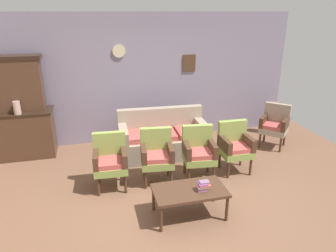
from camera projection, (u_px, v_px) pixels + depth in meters
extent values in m
plane|color=brown|center=(182.00, 200.00, 4.70)|extent=(7.68, 7.68, 0.00)
cube|color=gray|center=(148.00, 78.00, 6.61)|extent=(6.40, 0.06, 2.70)
cube|color=#472D1E|center=(189.00, 63.00, 6.67)|extent=(0.28, 0.02, 0.36)
cylinder|color=beige|center=(119.00, 51.00, 6.22)|extent=(0.26, 0.03, 0.26)
cube|color=#472D1E|center=(24.00, 135.00, 6.00)|extent=(1.10, 0.52, 0.90)
cube|color=black|center=(20.00, 112.00, 5.83)|extent=(1.16, 0.55, 0.03)
cube|color=#472D1E|center=(17.00, 86.00, 5.73)|extent=(0.90, 0.36, 0.95)
cube|color=black|center=(12.00, 58.00, 5.55)|extent=(0.99, 0.38, 0.08)
cylinder|color=tan|center=(17.00, 108.00, 5.63)|extent=(0.13, 0.13, 0.24)
cube|color=gray|center=(163.00, 146.00, 6.09)|extent=(1.74, 0.87, 0.42)
cube|color=gray|center=(160.00, 119.00, 6.23)|extent=(1.72, 0.23, 0.48)
cube|color=gray|center=(202.00, 127.00, 6.12)|extent=(0.19, 0.81, 0.24)
cube|color=gray|center=(123.00, 133.00, 5.83)|extent=(0.19, 0.81, 0.24)
cube|color=#B74C47|center=(188.00, 132.00, 6.06)|extent=(0.46, 0.58, 0.10)
cube|color=#B74C47|center=(164.00, 134.00, 5.96)|extent=(0.46, 0.58, 0.10)
cube|color=#B74C47|center=(138.00, 136.00, 5.87)|extent=(0.46, 0.58, 0.10)
cube|color=#849947|center=(111.00, 167.00, 4.90)|extent=(0.55, 0.51, 0.12)
cube|color=#B74C47|center=(111.00, 163.00, 4.85)|extent=(0.46, 0.43, 0.10)
cube|color=#849947|center=(109.00, 145.00, 4.98)|extent=(0.52, 0.13, 0.46)
cube|color=#472D1E|center=(124.00, 156.00, 4.88)|extent=(0.11, 0.48, 0.22)
cube|color=#472D1E|center=(96.00, 159.00, 4.80)|extent=(0.11, 0.48, 0.22)
cylinder|color=#472D1E|center=(126.00, 184.00, 4.84)|extent=(0.04, 0.04, 0.32)
cylinder|color=#472D1E|center=(98.00, 187.00, 4.77)|extent=(0.04, 0.04, 0.32)
cylinder|color=#472D1E|center=(124.00, 172.00, 5.19)|extent=(0.04, 0.04, 0.32)
cylinder|color=#472D1E|center=(99.00, 175.00, 5.12)|extent=(0.04, 0.04, 0.32)
cube|color=#849947|center=(157.00, 161.00, 5.09)|extent=(0.57, 0.54, 0.12)
cube|color=#B74C47|center=(157.00, 157.00, 5.04)|extent=(0.48, 0.46, 0.10)
cube|color=#849947|center=(156.00, 141.00, 5.17)|extent=(0.53, 0.16, 0.46)
cube|color=#472D1E|center=(170.00, 151.00, 5.06)|extent=(0.13, 0.49, 0.22)
cube|color=#472D1E|center=(144.00, 153.00, 5.00)|extent=(0.13, 0.49, 0.22)
cylinder|color=#472D1E|center=(171.00, 178.00, 5.02)|extent=(0.04, 0.04, 0.32)
cylinder|color=#472D1E|center=(146.00, 180.00, 4.96)|extent=(0.04, 0.04, 0.32)
cylinder|color=#472D1E|center=(168.00, 167.00, 5.37)|extent=(0.04, 0.04, 0.32)
cylinder|color=#472D1E|center=(144.00, 169.00, 5.31)|extent=(0.04, 0.04, 0.32)
cube|color=#849947|center=(199.00, 158.00, 5.21)|extent=(0.57, 0.54, 0.12)
cube|color=#B74C47|center=(200.00, 154.00, 5.16)|extent=(0.49, 0.46, 0.10)
cube|color=#849947|center=(197.00, 138.00, 5.29)|extent=(0.53, 0.16, 0.46)
cube|color=#472D1E|center=(212.00, 148.00, 5.17)|extent=(0.14, 0.49, 0.22)
cube|color=#472D1E|center=(187.00, 150.00, 5.12)|extent=(0.14, 0.49, 0.22)
cylinder|color=#472D1E|center=(214.00, 174.00, 5.13)|extent=(0.04, 0.04, 0.32)
cylinder|color=#472D1E|center=(189.00, 176.00, 5.08)|extent=(0.04, 0.04, 0.32)
cylinder|color=#472D1E|center=(208.00, 164.00, 5.49)|extent=(0.04, 0.04, 0.32)
cylinder|color=#472D1E|center=(185.00, 165.00, 5.44)|extent=(0.04, 0.04, 0.32)
cube|color=#849947|center=(236.00, 152.00, 5.42)|extent=(0.53, 0.49, 0.12)
cube|color=#B74C47|center=(237.00, 148.00, 5.37)|extent=(0.45, 0.41, 0.10)
cube|color=#849947|center=(232.00, 133.00, 5.50)|extent=(0.52, 0.11, 0.46)
cube|color=#472D1E|center=(248.00, 142.00, 5.41)|extent=(0.09, 0.48, 0.22)
cube|color=#472D1E|center=(225.00, 144.00, 5.32)|extent=(0.09, 0.48, 0.22)
cylinder|color=#472D1E|center=(251.00, 167.00, 5.37)|extent=(0.04, 0.04, 0.32)
cylinder|color=#472D1E|center=(228.00, 170.00, 5.28)|extent=(0.04, 0.04, 0.32)
cylinder|color=#472D1E|center=(241.00, 157.00, 5.72)|extent=(0.04, 0.04, 0.32)
cylinder|color=#472D1E|center=(220.00, 160.00, 5.63)|extent=(0.04, 0.04, 0.32)
cube|color=gray|center=(273.00, 130.00, 6.43)|extent=(0.71, 0.71, 0.12)
cube|color=#B74C47|center=(274.00, 126.00, 6.38)|extent=(0.60, 0.60, 0.10)
cube|color=gray|center=(277.00, 114.00, 6.49)|extent=(0.44, 0.44, 0.46)
cube|color=#472D1E|center=(285.00, 124.00, 6.27)|extent=(0.39, 0.40, 0.22)
cube|color=#472D1E|center=(264.00, 120.00, 6.48)|extent=(0.39, 0.40, 0.22)
cylinder|color=#472D1E|center=(280.00, 145.00, 6.26)|extent=(0.04, 0.04, 0.32)
cylinder|color=#472D1E|center=(260.00, 141.00, 6.46)|extent=(0.04, 0.04, 0.32)
cylinder|color=#472D1E|center=(284.00, 139.00, 6.56)|extent=(0.04, 0.04, 0.32)
cylinder|color=#472D1E|center=(264.00, 135.00, 6.76)|extent=(0.04, 0.04, 0.32)
cube|color=#472D1E|center=(190.00, 191.00, 4.23)|extent=(1.00, 0.56, 0.04)
cylinder|color=#472D1E|center=(154.00, 199.00, 4.41)|extent=(0.04, 0.04, 0.38)
cylinder|color=#472D1E|center=(214.00, 190.00, 4.62)|extent=(0.04, 0.04, 0.38)
cylinder|color=#472D1E|center=(161.00, 219.00, 3.98)|extent=(0.04, 0.04, 0.38)
cylinder|color=#472D1E|center=(227.00, 209.00, 4.19)|extent=(0.04, 0.04, 0.38)
cube|color=#B16A9D|center=(202.00, 189.00, 4.20)|extent=(0.14, 0.10, 0.03)
cube|color=#A4674A|center=(204.00, 188.00, 4.19)|extent=(0.10, 0.10, 0.02)
cube|color=#C2949A|center=(203.00, 187.00, 4.17)|extent=(0.15, 0.09, 0.03)
cube|color=#C75D42|center=(204.00, 185.00, 4.17)|extent=(0.15, 0.11, 0.02)
cube|color=#974D96|center=(203.00, 184.00, 4.16)|extent=(0.12, 0.11, 0.02)
cube|color=slate|center=(204.00, 182.00, 4.17)|extent=(0.13, 0.09, 0.02)
cylinder|color=brown|center=(273.00, 118.00, 7.17)|extent=(0.23, 0.23, 0.75)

